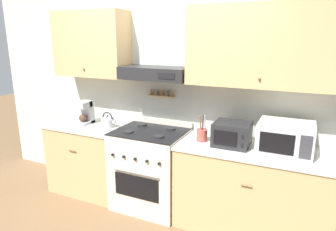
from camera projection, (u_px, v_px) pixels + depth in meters
ground_plane at (138, 218)px, 3.35m from camera, size 16.00×16.00×0.00m
wall_back at (171, 78)px, 3.45m from camera, size 5.20×0.46×2.55m
counter_left at (91, 157)px, 3.89m from camera, size 0.98×0.66×0.90m
counter_right at (251, 190)px, 3.06m from camera, size 1.52×0.66×0.90m
stove_range at (151, 168)px, 3.51m from camera, size 0.79×0.69×0.99m
tea_kettle at (108, 121)px, 3.63m from camera, size 0.21×0.16×0.19m
coffee_maker at (85, 112)px, 3.79m from camera, size 0.16×0.22×0.29m
microwave at (285, 138)px, 2.81m from camera, size 0.49×0.40×0.29m
utensil_crock at (202, 134)px, 3.14m from camera, size 0.11×0.11×0.28m
toaster_oven at (232, 134)px, 3.00m from camera, size 0.36×0.32×0.24m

